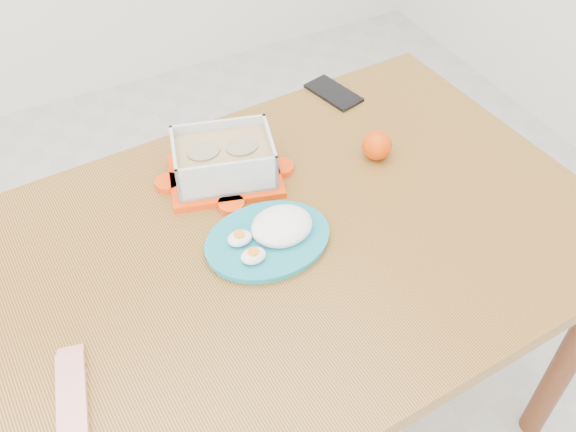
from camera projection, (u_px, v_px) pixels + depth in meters
name	position (u px, v px, depth m)	size (l,w,h in m)	color
ground	(226.00, 423.00, 1.78)	(3.50, 3.50, 0.00)	#B7B7B2
dining_table	(288.00, 268.00, 1.32)	(1.31, 0.92, 0.75)	olive
food_container	(224.00, 160.00, 1.34)	(0.27, 0.23, 0.10)	#FF3D07
orange_fruit	(377.00, 145.00, 1.40)	(0.07, 0.07, 0.07)	#F24104
rice_plate	(272.00, 234.00, 1.23)	(0.25, 0.25, 0.07)	teal
candy_bar	(72.00, 404.00, 1.00)	(0.18, 0.05, 0.02)	red
smartphone	(333.00, 93.00, 1.59)	(0.07, 0.14, 0.01)	black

